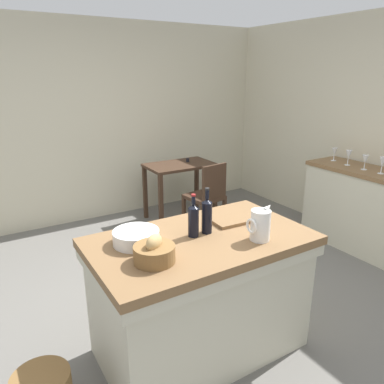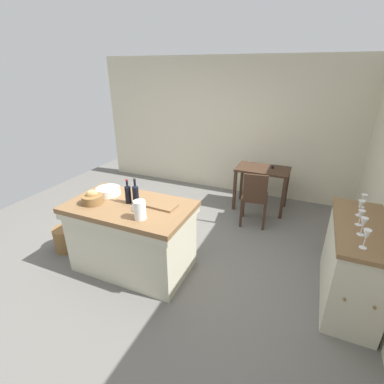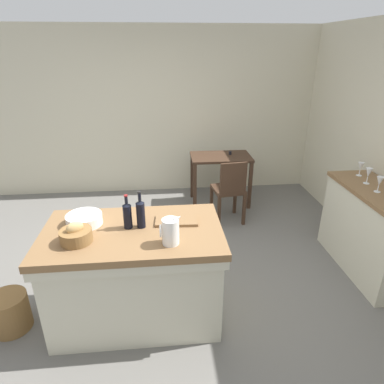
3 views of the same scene
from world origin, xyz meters
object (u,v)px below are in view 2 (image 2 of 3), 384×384
object	(u,v)px
writing_desk	(262,175)
wicker_hamper	(67,239)
cutting_board	(161,205)
wash_bowl	(108,191)
pitcher	(140,210)
wine_glass_left	(363,223)
wine_bottle_amber	(128,193)
wine_bottle_dark	(136,194)
wine_glass_far_right	(364,199)
wooden_chair	(255,197)
wine_glass_right	(361,205)
bread_basket	(93,199)
side_cabinet	(353,263)
wine_glass_far_left	(366,236)
island_table	(132,234)
wine_glass_middle	(361,215)

from	to	relation	value
writing_desk	wicker_hamper	size ratio (longest dim) A/B	2.72
wicker_hamper	cutting_board	bearing A→B (deg)	6.14
writing_desk	wash_bowl	world-z (taller)	wash_bowl
pitcher	wine_glass_left	distance (m)	2.17
cutting_board	wine_bottle_amber	size ratio (longest dim) A/B	1.21
wine_bottle_dark	wine_bottle_amber	xyz separation A→B (m)	(-0.11, -0.00, -0.01)
wine_bottle_dark	wine_glass_far_right	bearing A→B (deg)	19.95
pitcher	wine_bottle_dark	distance (m)	0.36
wicker_hamper	wooden_chair	bearing A→B (deg)	37.11
wash_bowl	wine_bottle_amber	xyz separation A→B (m)	(0.37, -0.10, 0.08)
wine_glass_right	wash_bowl	bearing A→B (deg)	-169.07
wine_glass_left	wicker_hamper	world-z (taller)	wine_glass_left
cutting_board	wine_glass_far_right	world-z (taller)	wine_glass_far_right
wash_bowl	wicker_hamper	world-z (taller)	wash_bowl
wash_bowl	wicker_hamper	bearing A→B (deg)	-164.58
cutting_board	wicker_hamper	distance (m)	1.66
bread_basket	pitcher	bearing A→B (deg)	-7.39
side_cabinet	wine_bottle_amber	size ratio (longest dim) A/B	4.28
pitcher	wine_glass_left	bearing A→B (deg)	13.33
writing_desk	wash_bowl	xyz separation A→B (m)	(-1.57, -2.18, 0.30)
bread_basket	wine_glass_left	bearing A→B (deg)	8.18
side_cabinet	wine_glass_far_left	size ratio (longest dim) A/B	6.96
writing_desk	wine_glass_left	size ratio (longest dim) A/B	5.04
island_table	wash_bowl	size ratio (longest dim) A/B	4.95
side_cabinet	island_table	bearing A→B (deg)	-169.21
wooden_chair	wine_bottle_dark	size ratio (longest dim) A/B	2.85
wine_glass_left	wine_glass_far_left	bearing A→B (deg)	-90.73
wooden_chair	cutting_board	bearing A→B (deg)	-117.15
side_cabinet	writing_desk	world-z (taller)	side_cabinet
wine_glass_far_left	wine_glass_middle	bearing A→B (deg)	89.41
side_cabinet	wine_glass_middle	distance (m)	0.58
wash_bowl	wine_glass_left	bearing A→B (deg)	2.58
side_cabinet	wooden_chair	distance (m)	1.77
writing_desk	pitcher	world-z (taller)	pitcher
wine_glass_right	wine_glass_far_right	xyz separation A→B (m)	(0.05, 0.23, -0.01)
wine_bottle_dark	wine_glass_right	size ratio (longest dim) A/B	1.85
wine_glass_middle	wine_glass_far_right	bearing A→B (deg)	80.85
wash_bowl	wine_glass_far_left	bearing A→B (deg)	-2.08
wine_bottle_dark	wine_glass_left	bearing A→B (deg)	5.44
side_cabinet	wine_glass_far_right	bearing A→B (deg)	86.47
wine_glass_far_right	island_table	bearing A→B (deg)	-159.66
wash_bowl	wine_bottle_amber	distance (m)	0.39
writing_desk	wine_bottle_dark	bearing A→B (deg)	-115.49
wine_bottle_amber	cutting_board	bearing A→B (deg)	8.95
wine_bottle_dark	wine_glass_far_right	distance (m)	2.58
wine_glass_far_left	wicker_hamper	world-z (taller)	wine_glass_far_left
island_table	wine_glass_right	size ratio (longest dim) A/B	8.53
pitcher	wine_glass_far_right	distance (m)	2.48
wine_bottle_amber	wine_glass_far_right	world-z (taller)	wine_bottle_amber
side_cabinet	wine_glass_left	size ratio (longest dim) A/B	7.07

